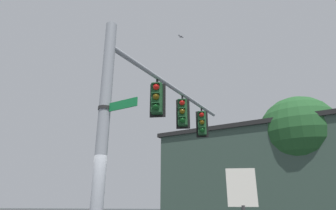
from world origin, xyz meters
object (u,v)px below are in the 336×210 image
traffic_light_mid_outer (202,123)px  traffic_light_nearest_pole (157,98)px  traffic_light_mid_inner (183,112)px  bird_flying (181,37)px  street_name_sign (112,107)px  historical_marker (243,205)px

traffic_light_mid_outer → traffic_light_nearest_pole: bearing=65.8°
traffic_light_mid_outer → traffic_light_mid_inner: bearing=65.8°
traffic_light_mid_inner → bird_flying: (0.12, -1.57, 4.51)m
traffic_light_mid_inner → traffic_light_mid_outer: same height
street_name_sign → bird_flying: (-1.38, -5.47, 5.55)m
traffic_light_mid_inner → historical_marker: bearing=109.8°
traffic_light_nearest_pole → traffic_light_mid_outer: 3.65m
traffic_light_nearest_pole → bird_flying: bearing=-101.0°
historical_marker → street_name_sign: bearing=-3.2°
traffic_light_nearest_pole → bird_flying: bird_flying is taller
traffic_light_nearest_pole → bird_flying: (-0.63, -3.23, 4.51)m
bird_flying → historical_marker: size_ratio=0.14×
traffic_light_nearest_pole → street_name_sign: traffic_light_nearest_pole is taller
traffic_light_mid_inner → bird_flying: bird_flying is taller
historical_marker → traffic_light_mid_inner: bearing=-70.2°
street_name_sign → bird_flying: bird_flying is taller
traffic_light_nearest_pole → traffic_light_mid_outer: (-1.49, -3.33, 0.00)m
traffic_light_nearest_pole → traffic_light_mid_outer: same height
traffic_light_mid_outer → bird_flying: size_ratio=4.55×
traffic_light_nearest_pole → street_name_sign: (0.75, 2.24, -1.04)m
traffic_light_nearest_pole → traffic_light_mid_outer: size_ratio=1.00×
historical_marker → traffic_light_nearest_pole: bearing=-47.4°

